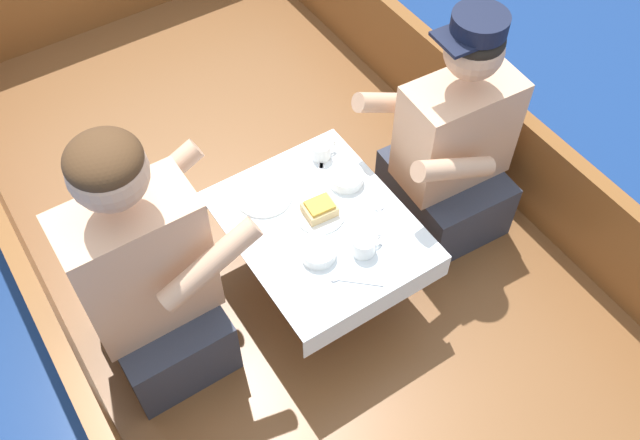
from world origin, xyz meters
TOP-DOWN VIEW (x-y plane):
  - ground_plane at (0.00, 0.00)m, footprint 60.00×60.00m
  - boat_deck at (0.00, 0.00)m, footprint 1.86×3.73m
  - gunwale_port at (-0.90, 0.00)m, footprint 0.06×3.73m
  - gunwale_starboard at (0.90, 0.00)m, footprint 0.06×3.73m
  - cockpit_table at (0.00, -0.10)m, footprint 0.57×0.69m
  - person_port at (-0.59, -0.02)m, footprint 0.52×0.44m
  - person_starboard at (0.59, -0.08)m, footprint 0.54×0.46m
  - plate_sandwich at (0.02, -0.07)m, footprint 0.17×0.17m
  - plate_bread at (-0.10, 0.10)m, footprint 0.20×0.20m
  - sandwich at (0.02, -0.07)m, footprint 0.11×0.09m
  - bowl_port_near at (0.18, 0.01)m, footprint 0.12×0.12m
  - bowl_starboard_near at (-0.08, -0.21)m, footprint 0.12×0.12m
  - coffee_cup_port at (0.06, -0.27)m, footprint 0.11×0.08m
  - coffee_cup_starboard at (0.17, 0.15)m, footprint 0.10×0.07m
  - utensil_spoon_port at (0.18, -0.19)m, footprint 0.11×0.15m
  - utensil_fork_starboard at (0.12, 0.07)m, footprint 0.12×0.15m
  - utensil_spoon_center at (-0.05, -0.34)m, footprint 0.14×0.12m

SIDE VIEW (x-z plane):
  - ground_plane at x=0.00m, z-range 0.00..0.00m
  - boat_deck at x=0.00m, z-range 0.00..0.33m
  - gunwale_port at x=-0.90m, z-range 0.33..0.74m
  - gunwale_starboard at x=0.90m, z-range 0.33..0.74m
  - cockpit_table at x=0.00m, z-range 0.47..0.84m
  - utensil_fork_starboard at x=0.12m, z-range 0.70..0.71m
  - utensil_spoon_port at x=0.18m, z-range 0.70..0.71m
  - utensil_spoon_center at x=-0.05m, z-range 0.70..0.71m
  - plate_sandwich at x=0.02m, z-range 0.70..0.71m
  - plate_bread at x=-0.10m, z-range 0.70..0.71m
  - person_starboard at x=0.59m, z-range 0.23..1.19m
  - bowl_port_near at x=0.18m, z-range 0.70..0.75m
  - bowl_starboard_near at x=-0.08m, z-range 0.70..0.75m
  - sandwich at x=0.02m, z-range 0.71..0.76m
  - coffee_cup_starboard at x=0.17m, z-range 0.70..0.77m
  - coffee_cup_port at x=0.06m, z-range 0.70..0.77m
  - person_port at x=-0.59m, z-range 0.24..1.27m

